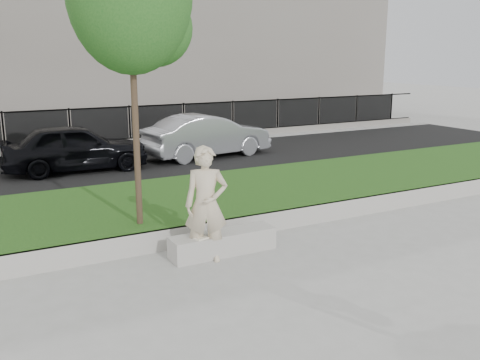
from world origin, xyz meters
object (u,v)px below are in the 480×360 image
man (206,205)px  car_silver (207,136)px  stone_bench (223,243)px  car_dark (75,147)px  book (201,238)px

man → car_silver: size_ratio=0.45×
stone_bench → car_dark: bearing=96.0°
book → man: bearing=-25.5°
man → book: 0.60m
stone_bench → car_silver: bearing=66.8°
man → car_dark: (-0.48, 8.32, -0.24)m
stone_bench → man: man is taller
book → car_silver: car_silver is taller
stone_bench → car_silver: (3.61, 8.40, 0.57)m
stone_bench → book: bearing=-164.6°
car_silver → stone_bench: bearing=149.1°
book → stone_bench: bearing=-0.1°
man → book: bearing=-167.1°
stone_bench → car_dark: 8.24m
car_dark → car_silver: 4.48m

